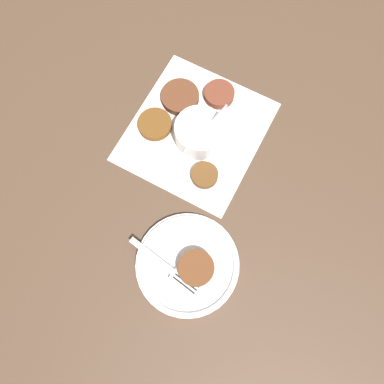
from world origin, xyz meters
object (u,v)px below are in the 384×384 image
at_px(fritter_on_plate, 196,268).
at_px(fork, 172,271).
at_px(serving_plate, 187,264).
at_px(sauce_bowl, 199,134).

relative_size(fritter_on_plate, fork, 0.41).
xyz_separation_m(serving_plate, fork, (0.03, -0.02, 0.01)).
distance_m(sauce_bowl, fork, 0.29).
height_order(serving_plate, fork, fork).
height_order(sauce_bowl, serving_plate, sauce_bowl).
height_order(sauce_bowl, fork, sauce_bowl).
relative_size(sauce_bowl, fork, 0.67).
relative_size(serving_plate, fritter_on_plate, 2.89).
xyz_separation_m(sauce_bowl, serving_plate, (0.25, 0.12, -0.02)).
bearing_deg(serving_plate, sauce_bowl, -153.74).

